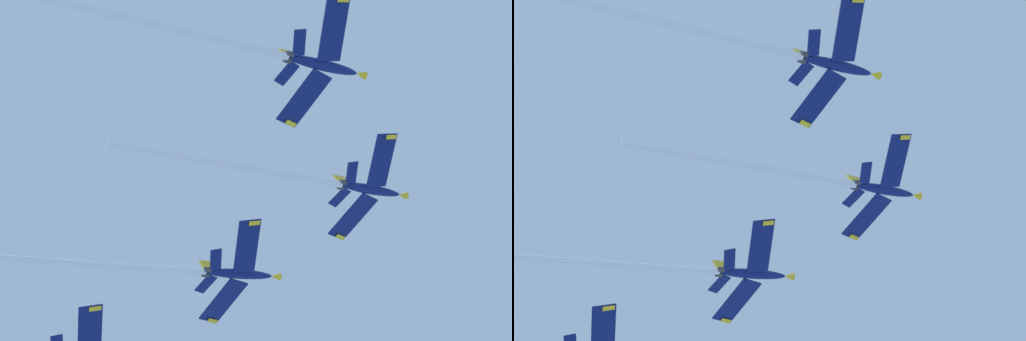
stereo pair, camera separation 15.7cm
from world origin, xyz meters
The scene contains 3 objects.
jet_lead centered at (-4.94, 13.09, 106.35)m, with size 29.81×41.45×21.71m.
jet_left_wing centered at (-28.95, 8.24, 98.06)m, with size 35.73×49.69×27.11m.
jet_right_wing centered at (1.35, -9.78, 99.28)m, with size 31.14×42.13×23.46m.
Camera 1 is at (17.56, -30.07, 1.59)m, focal length 53.80 mm.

